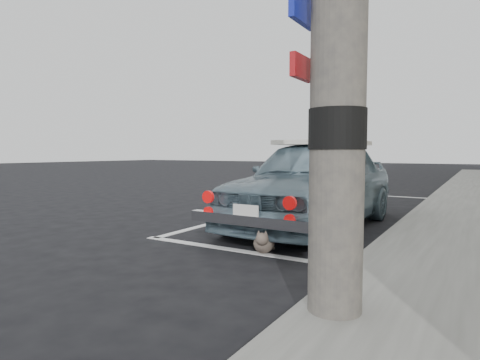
% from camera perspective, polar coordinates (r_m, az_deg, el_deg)
% --- Properties ---
extents(ground, '(80.00, 80.00, 0.00)m').
position_cam_1_polar(ground, '(5.40, -1.18, -8.40)').
color(ground, black).
rests_on(ground, ground).
extents(pline_rear, '(3.00, 0.12, 0.01)m').
position_cam_1_polar(pline_rear, '(4.73, 0.71, -10.14)').
color(pline_rear, silver).
rests_on(pline_rear, ground).
extents(pline_front, '(3.00, 0.12, 0.01)m').
position_cam_1_polar(pline_front, '(11.25, 19.16, -2.11)').
color(pline_front, silver).
rests_on(pline_front, ground).
extents(pline_side, '(0.12, 7.00, 0.01)m').
position_cam_1_polar(pline_side, '(8.41, 4.63, -3.91)').
color(pline_side, silver).
rests_on(pline_side, ground).
extents(retro_coupe, '(1.72, 4.10, 1.38)m').
position_cam_1_polar(retro_coupe, '(6.32, 10.49, -0.23)').
color(retro_coupe, slate).
rests_on(retro_coupe, ground).
extents(cat, '(0.36, 0.53, 0.29)m').
position_cam_1_polar(cat, '(4.66, 3.41, -8.72)').
color(cat, brown).
rests_on(cat, ground).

